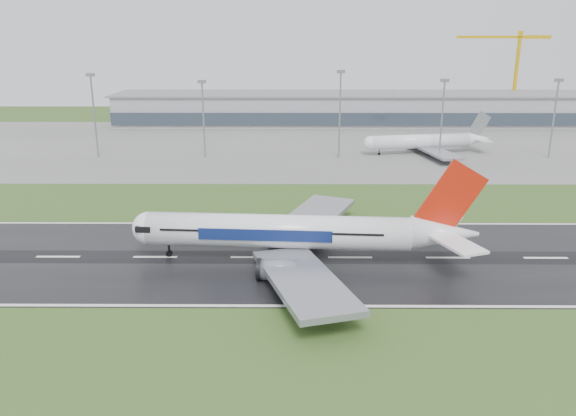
{
  "coord_description": "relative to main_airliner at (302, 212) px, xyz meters",
  "views": [
    {
      "loc": [
        -32.03,
        -107.54,
        43.45
      ],
      "look_at": [
        -32.81,
        12.0,
        7.0
      ],
      "focal_mm": 35.19,
      "sensor_mm": 36.0,
      "label": 1
    }
  ],
  "objects": [
    {
      "name": "tower_crane",
      "position": [
        116.9,
        201.42,
        12.75
      ],
      "size": [
        45.65,
        15.53,
        46.05
      ],
      "primitive_type": null,
      "rotation": [
        0.0,
        0.0,
        -0.28
      ],
      "color": "#D09D06",
      "rests_on": "ground"
    },
    {
      "name": "ground",
      "position": [
        29.9,
        1.42,
        -10.28
      ],
      "size": [
        520.0,
        520.0,
        0.0
      ],
      "primitive_type": "plane",
      "color": "#2E4D1C",
      "rests_on": "ground"
    },
    {
      "name": "floodmast_1",
      "position": [
        -34.57,
        101.42,
        3.32
      ],
      "size": [
        0.64,
        0.64,
        27.19
      ],
      "primitive_type": "cylinder",
      "color": "gray",
      "rests_on": "ground"
    },
    {
      "name": "floodmast_3",
      "position": [
        52.98,
        101.42,
        3.56
      ],
      "size": [
        0.64,
        0.64,
        27.67
      ],
      "primitive_type": "cylinder",
      "color": "gray",
      "rests_on": "ground"
    },
    {
      "name": "floodmast_0",
      "position": [
        -74.71,
        101.42,
        4.53
      ],
      "size": [
        0.64,
        0.64,
        29.61
      ],
      "primitive_type": "cylinder",
      "color": "gray",
      "rests_on": "ground"
    },
    {
      "name": "runway",
      "position": [
        29.9,
        1.42,
        -10.23
      ],
      "size": [
        400.0,
        45.0,
        0.1
      ],
      "primitive_type": "cube",
      "color": "black",
      "rests_on": "ground"
    },
    {
      "name": "terminal",
      "position": [
        29.9,
        186.42,
        -2.78
      ],
      "size": [
        240.0,
        36.0,
        15.0
      ],
      "primitive_type": "cube",
      "color": "gray",
      "rests_on": "ground"
    },
    {
      "name": "apron",
      "position": [
        29.9,
        126.42,
        -10.24
      ],
      "size": [
        400.0,
        130.0,
        0.08
      ],
      "primitive_type": "cube",
      "color": "slate",
      "rests_on": "ground"
    },
    {
      "name": "floodmast_4",
      "position": [
        93.89,
        101.42,
        3.62
      ],
      "size": [
        0.64,
        0.64,
        27.79
      ],
      "primitive_type": "cylinder",
      "color": "gray",
      "rests_on": "ground"
    },
    {
      "name": "floodmast_2",
      "position": [
        15.49,
        101.42,
        5.11
      ],
      "size": [
        0.64,
        0.64,
        30.76
      ],
      "primitive_type": "cylinder",
      "color": "gray",
      "rests_on": "ground"
    },
    {
      "name": "main_airliner",
      "position": [
        0.0,
        0.0,
        0.0
      ],
      "size": [
        73.24,
        70.19,
        20.35
      ],
      "primitive_type": null,
      "rotation": [
        0.0,
        0.0,
        -0.07
      ],
      "color": "white",
      "rests_on": "runway"
    },
    {
      "name": "parked_airliner",
      "position": [
        49.22,
        109.09,
        -2.61
      ],
      "size": [
        59.64,
        56.78,
        15.16
      ],
      "primitive_type": null,
      "rotation": [
        0.0,
        0.0,
        0.18
      ],
      "color": "white",
      "rests_on": "apron"
    }
  ]
}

